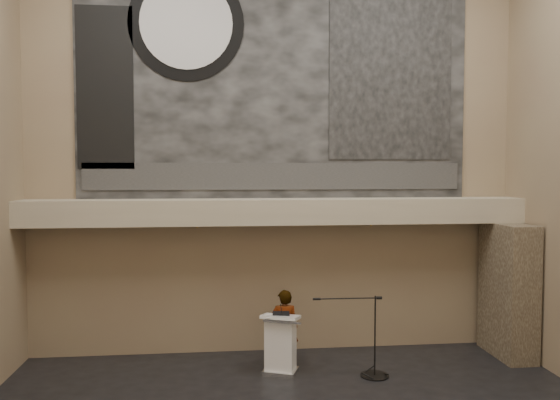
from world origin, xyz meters
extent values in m
cube|color=#856C54|center=(0.00, 4.00, 4.25)|extent=(10.00, 0.02, 8.50)
cube|color=#856C54|center=(0.00, -4.00, 4.25)|extent=(10.00, 0.02, 8.50)
cube|color=tan|center=(0.00, 3.60, 2.95)|extent=(10.00, 0.80, 0.50)
cylinder|color=#B2893D|center=(-1.60, 3.55, 2.67)|extent=(0.04, 0.04, 0.06)
cylinder|color=#B2893D|center=(1.90, 3.55, 2.67)|extent=(0.04, 0.04, 0.06)
cube|color=black|center=(0.00, 3.97, 5.70)|extent=(8.00, 0.05, 5.00)
cube|color=#2D2D2D|center=(0.00, 3.93, 3.65)|extent=(7.76, 0.02, 0.55)
cylinder|color=black|center=(-1.80, 3.93, 6.70)|extent=(2.30, 0.02, 2.30)
cylinder|color=silver|center=(-1.80, 3.91, 6.70)|extent=(1.84, 0.02, 1.84)
cube|color=black|center=(2.40, 3.93, 5.80)|extent=(2.60, 0.02, 3.60)
cube|color=black|center=(-3.40, 3.93, 5.40)|extent=(1.10, 0.02, 3.20)
cube|color=#45392A|center=(4.65, 3.15, 1.35)|extent=(0.60, 1.40, 2.70)
cube|color=silver|center=(-0.05, 2.65, 0.04)|extent=(0.72, 0.64, 0.08)
cube|color=white|center=(-0.05, 2.65, 0.56)|extent=(0.62, 0.53, 0.96)
cube|color=white|center=(-0.05, 2.63, 1.07)|extent=(0.80, 0.69, 0.12)
cube|color=black|center=(-0.04, 2.68, 1.12)|extent=(0.33, 0.27, 0.04)
cube|color=silver|center=(-0.22, 2.62, 1.10)|extent=(0.24, 0.31, 0.00)
imported|color=silver|center=(0.07, 3.05, 0.74)|extent=(0.56, 0.39, 1.48)
cylinder|color=black|center=(1.65, 2.33, 0.01)|extent=(0.52, 0.52, 0.02)
cylinder|color=black|center=(1.65, 2.33, 0.75)|extent=(0.03, 0.03, 1.49)
cylinder|color=black|center=(1.12, 2.35, 1.45)|extent=(1.20, 0.05, 0.02)
camera|label=1|loc=(-1.11, -7.23, 3.77)|focal=35.00mm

